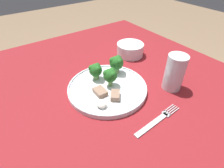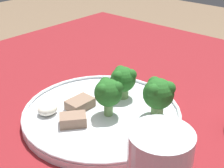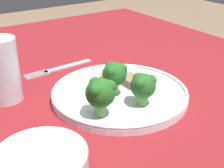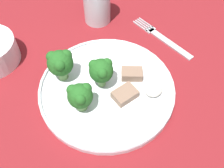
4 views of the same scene
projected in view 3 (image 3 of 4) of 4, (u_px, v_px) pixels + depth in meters
The scene contains 10 objects.
table at pixel (102, 125), 0.71m from camera, with size 1.19×1.00×0.74m.
dinner_plate at pixel (120, 93), 0.63m from camera, with size 0.27×0.27×0.02m.
fork at pixel (60, 68), 0.76m from camera, with size 0.03×0.18×0.00m.
drinking_glass at pixel (3, 74), 0.60m from camera, with size 0.07×0.07×0.13m.
broccoli_floret_near_rim_left at pixel (143, 86), 0.56m from camera, with size 0.05×0.05×0.06m.
broccoli_floret_center_left at pixel (100, 93), 0.53m from camera, with size 0.05×0.05×0.07m.
broccoli_floret_back_left at pixel (115, 74), 0.60m from camera, with size 0.05×0.05×0.07m.
meat_slice_front_slice at pixel (107, 77), 0.67m from camera, with size 0.05×0.05×0.02m.
meat_slice_middle_slice at pixel (131, 81), 0.65m from camera, with size 0.05×0.03×0.02m.
sauce_dollop at pixel (127, 69), 0.70m from camera, with size 0.04×0.03×0.02m.
Camera 3 is at (-0.51, 0.32, 1.04)m, focal length 50.00 mm.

